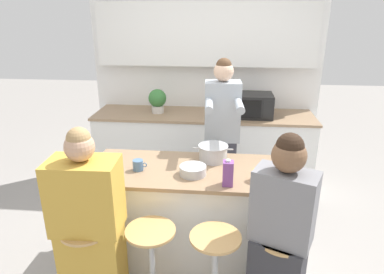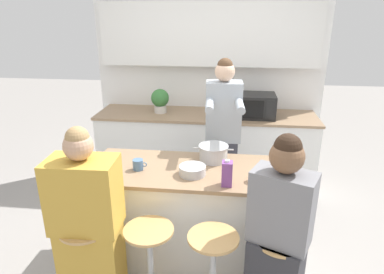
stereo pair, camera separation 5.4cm
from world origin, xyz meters
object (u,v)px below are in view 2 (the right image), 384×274
at_px(coffee_cup_far, 138,165).
at_px(bar_stool_center_left, 151,269).
at_px(cooking_pot, 213,153).
at_px(potted_plant, 160,100).
at_px(person_cooking, 222,147).
at_px(person_seated_near, 278,244).
at_px(kitchen_island, 191,215).
at_px(juice_carton, 227,174).
at_px(person_wrapped_blanket, 89,230).
at_px(coffee_cup_near, 257,176).
at_px(bar_stool_leftmost, 89,267).
at_px(fruit_bowl, 193,170).
at_px(microwave, 253,105).

bearing_deg(coffee_cup_far, bar_stool_center_left, -68.91).
bearing_deg(cooking_pot, potted_plant, 118.73).
bearing_deg(person_cooking, person_seated_near, -74.19).
xyz_separation_m(kitchen_island, cooking_pot, (0.17, 0.19, 0.51)).
xyz_separation_m(coffee_cup_far, juice_carton, (0.72, -0.18, 0.05)).
bearing_deg(person_wrapped_blanket, kitchen_island, 40.94).
relative_size(cooking_pot, coffee_cup_near, 2.83).
relative_size(bar_stool_leftmost, person_wrapped_blanket, 0.49).
bearing_deg(fruit_bowl, cooking_pot, 63.42).
xyz_separation_m(person_seated_near, fruit_bowl, (-0.62, 0.50, 0.26)).
distance_m(bar_stool_center_left, person_cooking, 1.35).
relative_size(person_wrapped_blanket, coffee_cup_near, 11.86).
distance_m(person_seated_near, potted_plant, 2.49).
distance_m(bar_stool_leftmost, person_seated_near, 1.34).
bearing_deg(person_seated_near, potted_plant, 143.20).
xyz_separation_m(coffee_cup_far, microwave, (0.98, 1.56, 0.11)).
xyz_separation_m(person_cooking, person_wrapped_blanket, (-0.88, -1.19, -0.19)).
bearing_deg(microwave, bar_stool_leftmost, -120.11).
bearing_deg(coffee_cup_near, kitchen_island, 163.85).
xyz_separation_m(kitchen_island, potted_plant, (-0.57, 1.54, 0.61)).
bearing_deg(microwave, person_wrapped_blanket, -119.76).
xyz_separation_m(cooking_pot, coffee_cup_far, (-0.59, -0.25, -0.03)).
relative_size(person_seated_near, potted_plant, 4.84).
distance_m(coffee_cup_far, juice_carton, 0.74).
bearing_deg(kitchen_island, potted_plant, 110.32).
relative_size(bar_stool_leftmost, coffee_cup_near, 5.79).
bearing_deg(juice_carton, potted_plant, 115.82).
bearing_deg(cooking_pot, bar_stool_center_left, -116.97).
xyz_separation_m(person_wrapped_blanket, potted_plant, (0.07, 2.14, 0.39)).
bearing_deg(microwave, kitchen_island, -110.41).
height_order(person_seated_near, potted_plant, person_seated_near).
distance_m(coffee_cup_near, potted_plant, 2.02).
bearing_deg(person_cooking, bar_stool_center_left, -114.42).
xyz_separation_m(coffee_cup_near, juice_carton, (-0.23, -0.10, 0.05)).
relative_size(kitchen_island, person_cooking, 0.98).
bearing_deg(juice_carton, person_seated_near, -45.46).
relative_size(bar_stool_leftmost, person_cooking, 0.41).
relative_size(kitchen_island, coffee_cup_far, 14.33).
xyz_separation_m(bar_stool_center_left, person_wrapped_blanket, (-0.42, -0.02, 0.31)).
bearing_deg(person_wrapped_blanket, juice_carton, 18.57).
height_order(kitchen_island, cooking_pot, cooking_pot).
relative_size(person_cooking, fruit_bowl, 8.12).
bearing_deg(potted_plant, coffee_cup_far, -84.69).
distance_m(juice_carton, potted_plant, 1.99).
distance_m(person_cooking, person_seated_near, 1.27).
xyz_separation_m(kitchen_island, coffee_cup_near, (0.52, -0.15, 0.48)).
bearing_deg(person_wrapped_blanket, fruit_bowl, 34.71).
relative_size(person_cooking, person_seated_near, 1.19).
height_order(coffee_cup_far, potted_plant, potted_plant).
xyz_separation_m(person_wrapped_blanket, coffee_cup_near, (1.16, 0.45, 0.26)).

